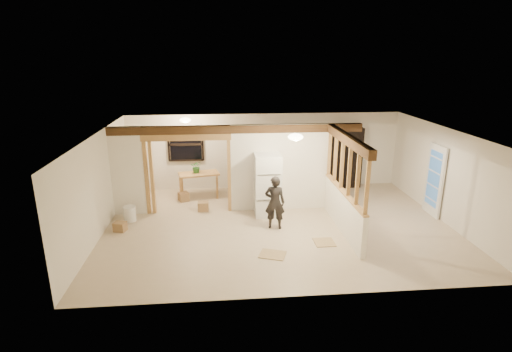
{
  "coord_description": "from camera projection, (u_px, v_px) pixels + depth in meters",
  "views": [
    {
      "loc": [
        -1.47,
        -9.65,
        4.36
      ],
      "look_at": [
        -0.56,
        0.4,
        1.26
      ],
      "focal_mm": 28.0,
      "sensor_mm": 36.0,
      "label": 1
    }
  ],
  "objects": [
    {
      "name": "french_door",
      "position": [
        434.0,
        180.0,
        11.06
      ],
      "size": [
        0.12,
        0.86,
        2.0
      ],
      "primitive_type": "cube",
      "color": "white",
      "rests_on": "floor"
    },
    {
      "name": "bookshelf",
      "position": [
        346.0,
        158.0,
        13.4
      ],
      "size": [
        1.02,
        0.34,
        2.03
      ],
      "primitive_type": "cube",
      "color": "black",
      "rests_on": "floor"
    },
    {
      "name": "box_util_b",
      "position": [
        184.0,
        197.0,
        12.33
      ],
      "size": [
        0.38,
        0.38,
        0.27
      ],
      "primitive_type": "cube",
      "rotation": [
        0.0,
        0.0,
        0.41
      ],
      "color": "olive",
      "rests_on": "floor"
    },
    {
      "name": "shop_vac",
      "position": [
        135.0,
        189.0,
        12.56
      ],
      "size": [
        0.59,
        0.59,
        0.6
      ],
      "primitive_type": "cylinder",
      "rotation": [
        0.0,
        0.0,
        0.37
      ],
      "color": "#B0111D",
      "rests_on": "floor"
    },
    {
      "name": "window_back",
      "position": [
        186.0,
        144.0,
        12.93
      ],
      "size": [
        1.12,
        0.1,
        1.1
      ],
      "primitive_type": "cube",
      "color": "black",
      "rests_on": "wall_back"
    },
    {
      "name": "box_front",
      "position": [
        120.0,
        227.0,
        10.23
      ],
      "size": [
        0.35,
        0.31,
        0.24
      ],
      "primitive_type": "cube",
      "rotation": [
        0.0,
        0.0,
        -0.3
      ],
      "color": "olive",
      "rests_on": "floor"
    },
    {
      "name": "doorway_frame",
      "position": [
        188.0,
        175.0,
        11.21
      ],
      "size": [
        2.46,
        0.14,
        2.2
      ],
      "primitive_type": "cube",
      "color": "#B3864B",
      "rests_on": "floor"
    },
    {
      "name": "hanging_bulb",
      "position": [
        202.0,
        134.0,
        11.3
      ],
      "size": [
        0.07,
        0.07,
        0.07
      ],
      "primitive_type": "ellipsoid",
      "color": "#FFD88C",
      "rests_on": "ceiling"
    },
    {
      "name": "wall_right",
      "position": [
        446.0,
        176.0,
        10.61
      ],
      "size": [
        0.01,
        6.5,
        2.5
      ],
      "primitive_type": "cube",
      "color": "silver",
      "rests_on": "floor"
    },
    {
      "name": "refrigerator",
      "position": [
        268.0,
        185.0,
        11.07
      ],
      "size": [
        0.72,
        0.7,
        1.74
      ],
      "primitive_type": "cube",
      "color": "silver",
      "rests_on": "floor"
    },
    {
      "name": "potted_plant",
      "position": [
        197.0,
        167.0,
        12.5
      ],
      "size": [
        0.37,
        0.32,
        0.39
      ],
      "primitive_type": "imported",
      "rotation": [
        0.0,
        0.0,
        -0.04
      ],
      "color": "#397030",
      "rests_on": "work_table"
    },
    {
      "name": "floor_panel_near",
      "position": [
        324.0,
        242.0,
        9.62
      ],
      "size": [
        0.49,
        0.49,
        0.02
      ],
      "primitive_type": "cube",
      "rotation": [
        0.0,
        0.0,
        0.01
      ],
      "color": "tan",
      "rests_on": "floor"
    },
    {
      "name": "header_beam_back",
      "position": [
        237.0,
        129.0,
        10.95
      ],
      "size": [
        7.0,
        0.18,
        0.22
      ],
      "primitive_type": "cube",
      "color": "#4A3019",
      "rests_on": "ceiling"
    },
    {
      "name": "stud_partition",
      "position": [
        346.0,
        168.0,
        9.86
      ],
      "size": [
        0.14,
        3.2,
        1.32
      ],
      "primitive_type": "cube",
      "color": "#B3864B",
      "rests_on": "pony_wall"
    },
    {
      "name": "partition_center",
      "position": [
        280.0,
        168.0,
        11.39
      ],
      "size": [
        2.8,
        0.12,
        2.5
      ],
      "primitive_type": "cube",
      "color": "white",
      "rests_on": "floor"
    },
    {
      "name": "floor",
      "position": [
        278.0,
        225.0,
        10.59
      ],
      "size": [
        9.0,
        6.5,
        0.01
      ],
      "primitive_type": "cube",
      "color": "#BDA88C",
      "rests_on": "ground"
    },
    {
      "name": "floor_panel_far",
      "position": [
        272.0,
        254.0,
        9.03
      ],
      "size": [
        0.7,
        0.63,
        0.02
      ],
      "primitive_type": "cube",
      "rotation": [
        0.0,
        0.0,
        -0.35
      ],
      "color": "tan",
      "rests_on": "floor"
    },
    {
      "name": "wall_left",
      "position": [
        98.0,
        185.0,
        9.84
      ],
      "size": [
        0.01,
        6.5,
        2.5
      ],
      "primitive_type": "cube",
      "color": "silver",
      "rests_on": "floor"
    },
    {
      "name": "wall_back",
      "position": [
        265.0,
        151.0,
        13.32
      ],
      "size": [
        9.0,
        0.01,
        2.5
      ],
      "primitive_type": "cube",
      "color": "silver",
      "rests_on": "floor"
    },
    {
      "name": "work_table",
      "position": [
        199.0,
        185.0,
        12.65
      ],
      "size": [
        1.33,
        0.86,
        0.77
      ],
      "primitive_type": "cube",
      "rotation": [
        0.0,
        0.0,
        0.21
      ],
      "color": "#B3864B",
      "rests_on": "floor"
    },
    {
      "name": "ceiling_dome_util",
      "position": [
        185.0,
        120.0,
        11.84
      ],
      "size": [
        0.32,
        0.32,
        0.14
      ],
      "primitive_type": "ellipsoid",
      "color": "#FFEABF",
      "rests_on": "ceiling"
    },
    {
      "name": "bucket",
      "position": [
        130.0,
        214.0,
        10.82
      ],
      "size": [
        0.37,
        0.37,
        0.41
      ],
      "primitive_type": "cylinder",
      "rotation": [
        0.0,
        0.0,
        -0.15
      ],
      "color": "white",
      "rests_on": "floor"
    },
    {
      "name": "wall_front",
      "position": [
        305.0,
        235.0,
        7.13
      ],
      "size": [
        9.0,
        0.01,
        2.5
      ],
      "primitive_type": "cube",
      "color": "silver",
      "rests_on": "floor"
    },
    {
      "name": "woman",
      "position": [
        275.0,
        202.0,
        10.23
      ],
      "size": [
        0.58,
        0.44,
        1.42
      ],
      "primitive_type": "imported",
      "rotation": [
        0.0,
        0.0,
        2.94
      ],
      "color": "black",
      "rests_on": "floor"
    },
    {
      "name": "ceiling_dome_main",
      "position": [
        296.0,
        137.0,
        9.41
      ],
      "size": [
        0.36,
        0.36,
        0.16
      ],
      "primitive_type": "ellipsoid",
      "color": "#FFEABF",
      "rests_on": "ceiling"
    },
    {
      "name": "pony_wall",
      "position": [
        343.0,
        211.0,
        10.2
      ],
      "size": [
        0.12,
        3.2,
        1.0
      ],
      "primitive_type": "cube",
      "color": "white",
      "rests_on": "floor"
    },
    {
      "name": "header_beam_right",
      "position": [
        348.0,
        139.0,
        9.65
      ],
      "size": [
        0.18,
        3.3,
        0.22
      ],
      "primitive_type": "cube",
      "color": "#4A3019",
      "rests_on": "ceiling"
    },
    {
      "name": "box_util_a",
      "position": [
        203.0,
        206.0,
        11.56
      ],
      "size": [
        0.31,
        0.27,
        0.26
      ],
      "primitive_type": "cube",
      "rotation": [
        0.0,
        0.0,
        -0.01
      ],
      "color": "olive",
      "rests_on": "floor"
    },
    {
      "name": "ceiling",
      "position": [
        280.0,
        132.0,
        9.86
      ],
      "size": [
        9.0,
        6.5,
        0.01
      ],
      "primitive_type": "cube",
      "color": "white"
    },
    {
      "name": "partition_left_stub",
      "position": [
        128.0,
        171.0,
        11.02
      ],
      "size": [
        0.9,
        0.12,
        2.5
      ],
      "primitive_type": "cube",
      "color": "white",
      "rests_on": "floor"
    }
  ]
}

